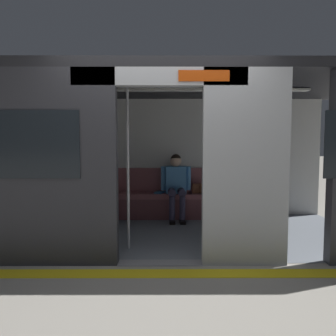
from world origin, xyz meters
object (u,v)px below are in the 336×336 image
object	(u,v)px
person_seated	(176,182)
handbag	(199,188)
train_car	(157,133)
book	(160,192)
grab_pole_door	(128,166)
bench_seat	(163,199)

from	to	relation	value
person_seated	handbag	distance (m)	0.47
train_car	book	xyz separation A→B (m)	(-0.01, -1.09, -1.08)
book	grab_pole_door	bearing A→B (deg)	96.76
bench_seat	handbag	world-z (taller)	handbag
person_seated	book	xyz separation A→B (m)	(0.31, -0.08, -0.20)
train_car	bench_seat	size ratio (longest dim) A/B	1.90
handbag	book	xyz separation A→B (m)	(0.74, 0.01, -0.07)
person_seated	book	world-z (taller)	person_seated
book	grab_pole_door	xyz separation A→B (m)	(0.37, 1.79, 0.63)
bench_seat	grab_pole_door	world-z (taller)	grab_pole_door
handbag	book	distance (m)	0.75
train_car	book	size ratio (longest dim) A/B	29.09
bench_seat	grab_pole_door	xyz separation A→B (m)	(0.43, 1.77, 0.75)
person_seated	handbag	xyz separation A→B (m)	(-0.44, -0.09, -0.13)
bench_seat	book	size ratio (longest dim) A/B	15.30
bench_seat	book	xyz separation A→B (m)	(0.05, -0.02, 0.12)
train_car	grab_pole_door	bearing A→B (deg)	62.63
bench_seat	grab_pole_door	size ratio (longest dim) A/B	1.51
train_car	book	bearing A→B (deg)	-90.56
person_seated	handbag	world-z (taller)	person_seated
train_car	book	distance (m)	1.54
book	train_car	bearing A→B (deg)	107.97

